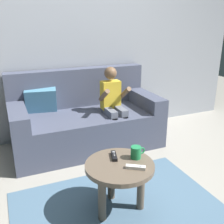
{
  "coord_description": "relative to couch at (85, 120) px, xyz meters",
  "views": [
    {
      "loc": [
        -0.99,
        -1.43,
        1.41
      ],
      "look_at": [
        -0.06,
        0.74,
        0.59
      ],
      "focal_mm": 42.57,
      "sensor_mm": 36.0,
      "label": 1
    }
  ],
  "objects": [
    {
      "name": "game_remote_white_center",
      "position": [
        -0.04,
        -1.33,
        0.12
      ],
      "size": [
        0.14,
        0.11,
        0.03
      ],
      "color": "white",
      "rests_on": "coffee_table"
    },
    {
      "name": "area_rug",
      "position": [
        -0.11,
        -1.23,
        -0.3
      ],
      "size": [
        1.61,
        1.11,
        0.01
      ],
      "primitive_type": "cube",
      "color": "slate",
      "rests_on": "ground"
    },
    {
      "name": "coffee_mug",
      "position": [
        0.04,
        -1.19,
        0.16
      ],
      "size": [
        0.12,
        0.08,
        0.09
      ],
      "color": "#1E7F47",
      "rests_on": "coffee_table"
    },
    {
      "name": "ground_plane",
      "position": [
        0.15,
        -1.35,
        -0.3
      ],
      "size": [
        8.71,
        8.71,
        0.0
      ],
      "primitive_type": "plane",
      "color": "#9E998E"
    },
    {
      "name": "coffee_table",
      "position": [
        -0.11,
        -1.22,
        0.03
      ],
      "size": [
        0.52,
        0.52,
        0.41
      ],
      "color": "brown",
      "rests_on": "ground"
    },
    {
      "name": "wall_back",
      "position": [
        0.15,
        0.39,
        0.95
      ],
      "size": [
        4.36,
        0.05,
        2.5
      ],
      "primitive_type": "cube",
      "color": "#999EA8",
      "rests_on": "ground"
    },
    {
      "name": "couch",
      "position": [
        0.0,
        0.0,
        0.0
      ],
      "size": [
        1.66,
        0.8,
        0.86
      ],
      "color": "#474C60",
      "rests_on": "ground"
    },
    {
      "name": "person_seated_on_couch",
      "position": [
        0.29,
        -0.18,
        0.23
      ],
      "size": [
        0.3,
        0.37,
        0.92
      ],
      "color": "slate",
      "rests_on": "ground"
    },
    {
      "name": "game_remote_black_near_edge",
      "position": [
        -0.11,
        -1.12,
        0.12
      ],
      "size": [
        0.07,
        0.14,
        0.03
      ],
      "color": "black",
      "rests_on": "coffee_table"
    }
  ]
}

